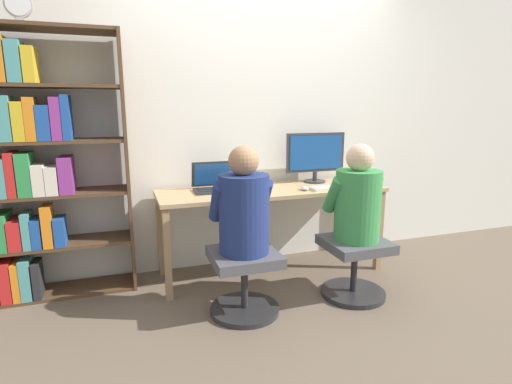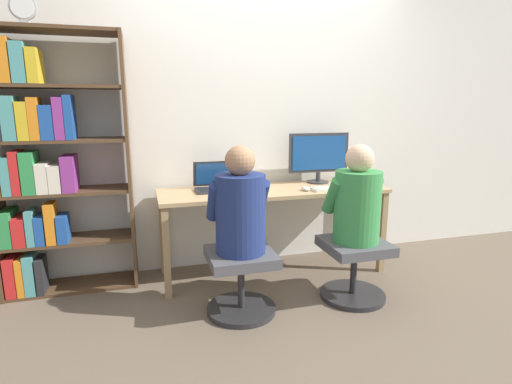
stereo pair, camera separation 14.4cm
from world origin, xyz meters
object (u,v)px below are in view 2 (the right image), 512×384
(desktop_monitor, at_px, (319,156))
(bookshelf, at_px, (43,167))
(laptop, at_px, (218,184))
(office_chair_right, at_px, (241,277))
(office_chair_left, at_px, (354,265))
(person_at_monitor, at_px, (357,200))
(person_at_laptop, at_px, (240,207))
(keyboard, at_px, (336,188))
(desk_clock, at_px, (23,8))

(desktop_monitor, xyz_separation_m, bookshelf, (-2.19, -0.04, 0.00))
(laptop, height_order, office_chair_right, laptop)
(laptop, distance_m, office_chair_left, 1.23)
(desktop_monitor, bearing_deg, person_at_monitor, -93.93)
(desktop_monitor, distance_m, person_at_laptop, 1.19)
(keyboard, height_order, person_at_monitor, person_at_monitor)
(person_at_monitor, bearing_deg, desktop_monitor, 86.07)
(desktop_monitor, height_order, person_at_laptop, desktop_monitor)
(laptop, distance_m, keyboard, 0.96)
(keyboard, bearing_deg, desk_clock, 174.69)
(keyboard, bearing_deg, person_at_laptop, -154.98)
(laptop, distance_m, person_at_laptop, 0.68)
(person_at_monitor, relative_size, desk_clock, 3.72)
(office_chair_right, bearing_deg, keyboard, 25.29)
(desktop_monitor, distance_m, keyboard, 0.39)
(person_at_laptop, xyz_separation_m, desk_clock, (-1.29, 0.63, 1.27))
(desktop_monitor, xyz_separation_m, office_chair_right, (-0.90, -0.75, -0.70))
(person_at_laptop, bearing_deg, keyboard, 25.02)
(office_chair_left, distance_m, bookshelf, 2.37)
(office_chair_left, relative_size, desk_clock, 2.54)
(keyboard, bearing_deg, office_chair_right, -154.71)
(office_chair_right, bearing_deg, office_chair_left, -1.51)
(laptop, height_order, keyboard, laptop)
(desktop_monitor, relative_size, bookshelf, 0.29)
(person_at_laptop, bearing_deg, office_chair_left, -1.86)
(desktop_monitor, xyz_separation_m, keyboard, (0.01, -0.32, -0.22))
(keyboard, bearing_deg, person_at_monitor, -97.78)
(laptop, relative_size, desk_clock, 1.95)
(person_at_monitor, bearing_deg, bookshelf, 161.28)
(desk_clock, bearing_deg, person_at_laptop, -25.95)
(office_chair_left, xyz_separation_m, person_at_laptop, (-0.85, 0.03, 0.49))
(keyboard, height_order, person_at_laptop, person_at_laptop)
(desktop_monitor, height_order, office_chair_left, desktop_monitor)
(bookshelf, bearing_deg, desktop_monitor, 1.14)
(desktop_monitor, bearing_deg, keyboard, -88.58)
(keyboard, relative_size, office_chair_left, 0.84)
(keyboard, height_order, office_chair_left, keyboard)
(person_at_monitor, bearing_deg, laptop, 141.27)
(keyboard, xyz_separation_m, desk_clock, (-2.19, 0.20, 1.28))
(office_chair_left, xyz_separation_m, bookshelf, (-2.14, 0.73, 0.70))
(person_at_laptop, distance_m, bookshelf, 1.49)
(keyboard, xyz_separation_m, bookshelf, (-2.20, 0.28, 0.22))
(office_chair_right, xyz_separation_m, bookshelf, (-1.29, 0.71, 0.70))
(office_chair_left, relative_size, bookshelf, 0.25)
(keyboard, distance_m, office_chair_left, 0.66)
(laptop, bearing_deg, person_at_monitor, -38.73)
(bookshelf, bearing_deg, person_at_monitor, -18.72)
(person_at_monitor, distance_m, bookshelf, 2.27)
(laptop, height_order, office_chair_left, laptop)
(person_at_monitor, distance_m, desk_clock, 2.57)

